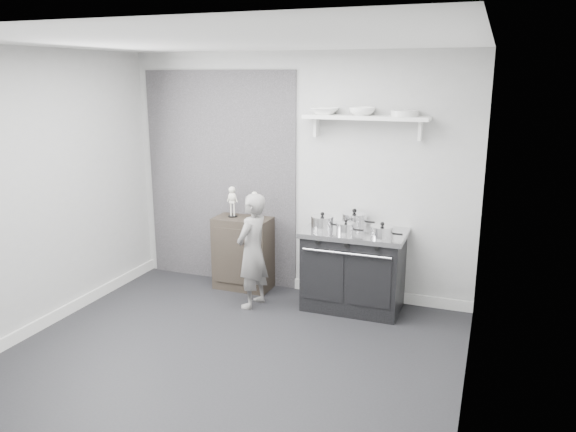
# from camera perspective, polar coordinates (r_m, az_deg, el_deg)

# --- Properties ---
(ground) EXTENTS (4.00, 4.00, 0.00)m
(ground) POSITION_cam_1_polar(r_m,az_deg,el_deg) (5.18, -6.13, -14.07)
(ground) COLOR black
(ground) RESTS_ON ground
(room_shell) EXTENTS (4.02, 3.62, 2.71)m
(room_shell) POSITION_cam_1_polar(r_m,az_deg,el_deg) (4.81, -6.80, 4.42)
(room_shell) COLOR #A1A19F
(room_shell) RESTS_ON ground
(wall_shelf) EXTENTS (1.30, 0.26, 0.24)m
(wall_shelf) POSITION_cam_1_polar(r_m,az_deg,el_deg) (5.90, 7.89, 9.78)
(wall_shelf) COLOR white
(wall_shelf) RESTS_ON room_shell
(stove) EXTENTS (1.07, 0.67, 0.86)m
(stove) POSITION_cam_1_polar(r_m,az_deg,el_deg) (6.04, 6.67, -5.39)
(stove) COLOR black
(stove) RESTS_ON ground
(side_cabinet) EXTENTS (0.65, 0.38, 0.85)m
(side_cabinet) POSITION_cam_1_polar(r_m,az_deg,el_deg) (6.59, -4.53, -3.75)
(side_cabinet) COLOR black
(side_cabinet) RESTS_ON ground
(child) EXTENTS (0.37, 0.50, 1.25)m
(child) POSITION_cam_1_polar(r_m,az_deg,el_deg) (5.99, -3.64, -3.57)
(child) COLOR slate
(child) RESTS_ON ground
(pot_front_left) EXTENTS (0.33, 0.24, 0.19)m
(pot_front_left) POSITION_cam_1_polar(r_m,az_deg,el_deg) (5.90, 3.51, -0.68)
(pot_front_left) COLOR silver
(pot_front_left) RESTS_ON stove
(pot_back_left) EXTENTS (0.36, 0.28, 0.20)m
(pot_back_left) POSITION_cam_1_polar(r_m,az_deg,el_deg) (6.04, 6.74, -0.38)
(pot_back_left) COLOR silver
(pot_back_left) RESTS_ON stove
(pot_front_right) EXTENTS (0.32, 0.24, 0.17)m
(pot_front_right) POSITION_cam_1_polar(r_m,az_deg,el_deg) (5.67, 9.54, -1.60)
(pot_front_right) COLOR silver
(pot_front_right) RESTS_ON stove
(pot_front_center) EXTENTS (0.28, 0.20, 0.15)m
(pot_front_center) POSITION_cam_1_polar(r_m,az_deg,el_deg) (5.78, 5.91, -1.23)
(pot_front_center) COLOR silver
(pot_front_center) RESTS_ON stove
(skeleton_full) EXTENTS (0.11, 0.07, 0.41)m
(skeleton_full) POSITION_cam_1_polar(r_m,az_deg,el_deg) (6.48, -5.68, 1.69)
(skeleton_full) COLOR beige
(skeleton_full) RESTS_ON side_cabinet
(skeleton_torso) EXTENTS (0.10, 0.07, 0.36)m
(skeleton_torso) POSITION_cam_1_polar(r_m,az_deg,el_deg) (6.37, -3.41, 1.30)
(skeleton_torso) COLOR beige
(skeleton_torso) RESTS_ON side_cabinet
(bowl_large) EXTENTS (0.29, 0.29, 0.07)m
(bowl_large) POSITION_cam_1_polar(r_m,az_deg,el_deg) (6.00, 3.75, 10.59)
(bowl_large) COLOR white
(bowl_large) RESTS_ON wall_shelf
(bowl_small) EXTENTS (0.27, 0.27, 0.08)m
(bowl_small) POSITION_cam_1_polar(r_m,az_deg,el_deg) (5.90, 7.51, 10.50)
(bowl_small) COLOR white
(bowl_small) RESTS_ON wall_shelf
(plate_stack) EXTENTS (0.27, 0.27, 0.06)m
(plate_stack) POSITION_cam_1_polar(r_m,az_deg,el_deg) (5.82, 11.76, 10.17)
(plate_stack) COLOR silver
(plate_stack) RESTS_ON wall_shelf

